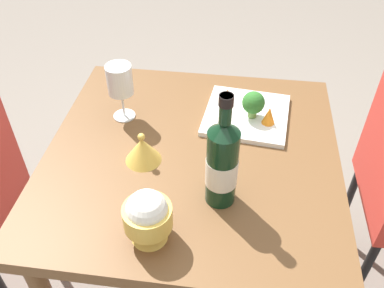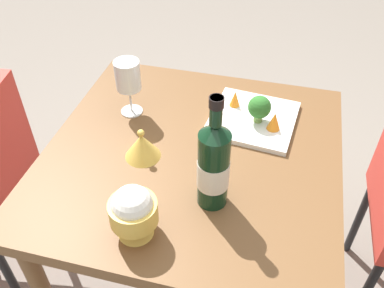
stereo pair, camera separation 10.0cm
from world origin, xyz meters
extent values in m
cube|color=brown|center=(0.00, 0.00, 0.74)|extent=(0.82, 0.82, 0.04)
cylinder|color=brown|center=(-0.35, -0.35, 0.36)|extent=(0.05, 0.05, 0.72)
cylinder|color=brown|center=(0.35, -0.35, 0.36)|extent=(0.05, 0.05, 0.72)
cylinder|color=black|center=(0.60, 0.24, 0.21)|extent=(0.03, 0.03, 0.43)
cylinder|color=black|center=(0.65, -0.10, 0.21)|extent=(0.03, 0.03, 0.43)
cylinder|color=black|center=(-0.61, -0.35, 0.21)|extent=(0.03, 0.03, 0.43)
cylinder|color=black|center=(-0.09, 0.16, 0.86)|extent=(0.08, 0.08, 0.21)
cone|color=black|center=(-0.09, 0.16, 0.98)|extent=(0.08, 0.08, 0.03)
cylinder|color=black|center=(-0.09, 0.16, 1.03)|extent=(0.03, 0.03, 0.07)
cylinder|color=black|center=(-0.09, 0.16, 1.06)|extent=(0.03, 0.03, 0.02)
cylinder|color=silver|center=(-0.09, 0.16, 0.85)|extent=(0.08, 0.08, 0.07)
cylinder|color=white|center=(0.23, -0.13, 0.76)|extent=(0.07, 0.07, 0.00)
cylinder|color=white|center=(0.23, -0.13, 0.80)|extent=(0.01, 0.01, 0.08)
cylinder|color=white|center=(0.23, -0.13, 0.89)|extent=(0.08, 0.08, 0.09)
cone|color=gold|center=(0.06, 0.30, 0.78)|extent=(0.08, 0.08, 0.04)
cylinder|color=gold|center=(0.06, 0.30, 0.83)|extent=(0.11, 0.11, 0.05)
sphere|color=white|center=(0.06, 0.30, 0.85)|extent=(0.09, 0.09, 0.09)
cone|color=gold|center=(0.13, 0.05, 0.79)|extent=(0.10, 0.10, 0.07)
sphere|color=gold|center=(0.13, 0.05, 0.84)|extent=(0.02, 0.02, 0.02)
cube|color=white|center=(-0.15, -0.18, 0.76)|extent=(0.27, 0.27, 0.02)
cylinder|color=#729E4C|center=(-0.16, -0.17, 0.79)|extent=(0.03, 0.03, 0.03)
sphere|color=#2D6B28|center=(-0.16, -0.17, 0.82)|extent=(0.07, 0.07, 0.07)
cone|color=orange|center=(-0.21, -0.14, 0.80)|extent=(0.04, 0.04, 0.06)
cone|color=orange|center=(-0.08, -0.23, 0.80)|extent=(0.03, 0.03, 0.05)
camera|label=1|loc=(-0.11, 0.85, 1.55)|focal=39.07mm
camera|label=2|loc=(-0.21, 0.84, 1.55)|focal=39.07mm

